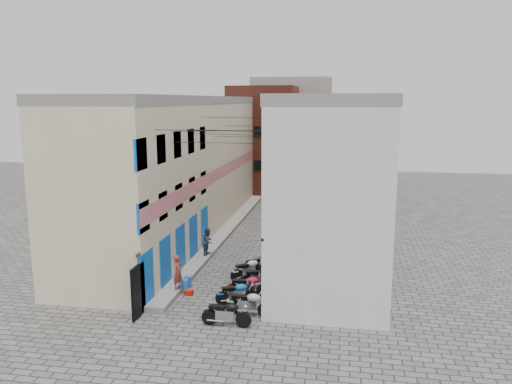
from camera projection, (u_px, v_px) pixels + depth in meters
The scene contains 21 objects.
ground at pixel (201, 317), 20.44m from camera, with size 90.00×90.00×0.00m, color #555350.
plinth at pixel (226, 231), 33.35m from camera, with size 0.90×26.00×0.25m, color gray.
building_left at pixel (182, 165), 33.01m from camera, with size 5.10×27.00×9.00m.
building_right at pixel (335, 169), 31.33m from camera, with size 5.94×26.00×9.00m.
building_far_brick_left at pixel (264, 140), 46.97m from camera, with size 6.00×6.00×10.00m, color maroon.
building_far_brick_right at pixel (318, 150), 48.22m from camera, with size 5.00×6.00×8.00m, color maroon.
building_far_concrete at pixel (292, 131), 52.34m from camera, with size 8.00×5.00×11.00m, color gray.
far_shopfront at pixel (280, 186), 44.61m from camera, with size 2.00×0.30×2.40m, color black.
overhead_wires at pixel (239, 131), 26.53m from camera, with size 5.80×13.02×1.32m.
motorcycle_a at pixel (226, 312), 19.53m from camera, with size 0.63×2.01×1.16m, color black, non-canonical shape.
motorcycle_b at pixel (249, 302), 20.47m from camera, with size 0.65×2.05×1.19m, color #B9B8BE, non-canonical shape.
motorcycle_c at pixel (237, 292), 21.69m from camera, with size 0.59×1.87×1.08m, color blue, non-canonical shape.
motorcycle_d at pixel (248, 285), 22.36m from camera, with size 0.64×2.03×1.17m, color red, non-canonical shape.
motorcycle_e at pixel (261, 276), 23.48m from camera, with size 0.66×2.09×1.21m, color black, non-canonical shape.
motorcycle_f at pixel (249, 268), 24.62m from camera, with size 0.64×2.01×1.17m, color silver, non-canonical shape.
motorcycle_g at pixel (259, 264), 25.31m from camera, with size 0.63×2.00×1.16m, color black, non-canonical shape.
person_a at pixel (178, 272), 22.62m from camera, with size 0.59×0.39×1.61m, color brown.
person_b at pixel (208, 242), 27.72m from camera, with size 0.73×0.57×1.51m, color #333D4D.
water_jug_near at pixel (184, 286), 23.14m from camera, with size 0.35×0.35×0.55m, color blue.
water_jug_far at pixel (188, 282), 23.60m from camera, with size 0.35×0.35×0.54m, color blue.
red_crate at pixel (189, 293), 22.71m from camera, with size 0.37×0.28×0.23m, color #B31E0C.
Camera 1 is at (5.59, -18.46, 8.77)m, focal length 35.00 mm.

